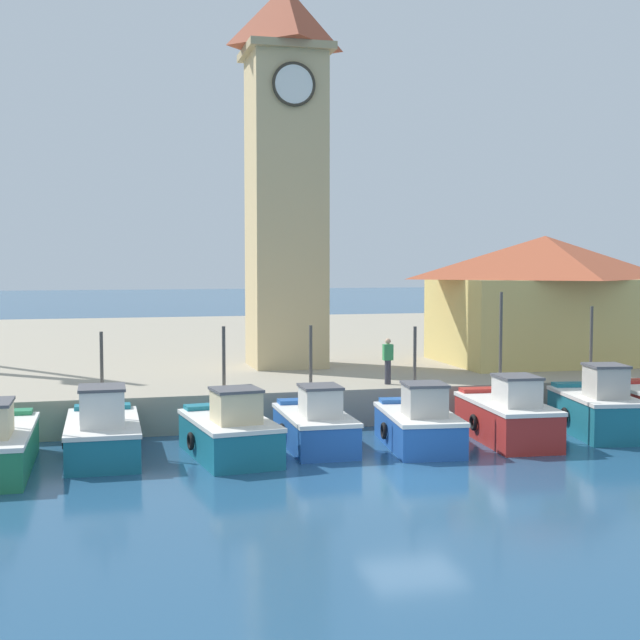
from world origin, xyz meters
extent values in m
plane|color=navy|center=(0.00, 0.00, 0.00)|extent=(300.00, 300.00, 0.00)
cube|color=#9E937F|center=(0.00, 27.24, 0.63)|extent=(120.00, 40.00, 1.26)
cube|color=#237A4C|center=(-10.56, 5.96, 1.13)|extent=(1.77, 0.62, 0.24)
cube|color=#196B7F|center=(-7.69, 4.59, 0.47)|extent=(2.01, 4.65, 0.95)
cube|color=#196B7F|center=(-7.67, 6.66, 1.07)|extent=(1.68, 0.61, 0.24)
cube|color=silver|center=(-7.69, 4.59, 1.00)|extent=(2.07, 4.71, 0.12)
cube|color=silver|center=(-7.69, 3.78, 1.57)|extent=(1.20, 1.40, 1.01)
cube|color=#4C4C51|center=(-7.69, 3.78, 2.11)|extent=(1.28, 1.48, 0.08)
cylinder|color=#4C4742|center=(-7.68, 5.17, 2.31)|extent=(0.10, 0.10, 2.50)
torus|color=black|center=(-8.75, 4.83, 0.47)|extent=(0.12, 0.52, 0.52)
cube|color=#196B7F|center=(-4.19, 3.68, 0.51)|extent=(2.51, 4.34, 1.02)
cube|color=#196B7F|center=(-4.43, 5.47, 1.14)|extent=(1.75, 0.82, 0.24)
cube|color=silver|center=(-4.19, 3.68, 1.07)|extent=(2.58, 4.40, 0.12)
cube|color=beige|center=(-4.10, 2.97, 1.57)|extent=(1.34, 1.38, 0.88)
cube|color=#4C4C51|center=(-4.10, 2.97, 2.05)|extent=(1.43, 1.47, 0.08)
cylinder|color=#4C4742|center=(-4.26, 4.19, 2.43)|extent=(0.10, 0.10, 2.59)
torus|color=black|center=(-5.28, 3.74, 0.51)|extent=(0.19, 0.53, 0.52)
cube|color=#2356A8|center=(-1.50, 4.42, 0.47)|extent=(1.81, 4.18, 0.94)
cube|color=#2356A8|center=(-1.48, 6.25, 1.06)|extent=(1.51, 0.62, 0.24)
cube|color=silver|center=(-1.50, 4.42, 0.99)|extent=(1.87, 4.24, 0.12)
cube|color=beige|center=(-1.51, 3.70, 1.48)|extent=(1.07, 1.26, 0.85)
cube|color=#4C4C51|center=(-1.51, 3.70, 1.94)|extent=(1.15, 1.34, 0.08)
cylinder|color=#4C4742|center=(-1.50, 4.94, 2.35)|extent=(0.10, 0.10, 2.59)
torus|color=black|center=(-2.46, 4.64, 0.47)|extent=(0.13, 0.52, 0.52)
cube|color=#2356A8|center=(1.54, 3.71, 0.48)|extent=(2.32, 4.27, 0.96)
cube|color=#2356A8|center=(1.74, 5.49, 1.08)|extent=(1.66, 0.77, 0.24)
cube|color=silver|center=(1.54, 3.71, 1.01)|extent=(2.39, 4.33, 0.12)
cube|color=#B2ADA3|center=(1.46, 3.00, 1.52)|extent=(1.26, 1.34, 0.89)
cube|color=#4C4C51|center=(1.46, 3.00, 2.00)|extent=(1.35, 1.43, 0.08)
cylinder|color=#4C4742|center=(1.59, 4.22, 2.34)|extent=(0.10, 0.10, 2.54)
torus|color=black|center=(0.55, 4.03, 0.48)|extent=(0.18, 0.53, 0.52)
cube|color=#AD2823|center=(4.53, 3.93, 0.56)|extent=(2.15, 4.66, 1.13)
cube|color=#AD2823|center=(4.67, 5.94, 1.25)|extent=(1.60, 0.71, 0.24)
cube|color=silver|center=(4.53, 3.93, 1.18)|extent=(2.22, 4.72, 0.12)
cube|color=beige|center=(4.47, 3.14, 1.65)|extent=(1.19, 1.44, 0.83)
cube|color=#4C4C51|center=(4.47, 3.14, 2.11)|extent=(1.28, 1.52, 0.08)
cylinder|color=#4C4742|center=(4.57, 4.50, 2.93)|extent=(0.10, 0.10, 3.38)
torus|color=black|center=(3.55, 4.23, 0.56)|extent=(0.16, 0.53, 0.52)
cube|color=#196B7F|center=(7.79, 4.16, 0.60)|extent=(2.37, 4.27, 1.20)
cube|color=#196B7F|center=(8.05, 5.91, 1.32)|extent=(1.59, 0.82, 0.24)
cube|color=silver|center=(7.79, 4.16, 1.25)|extent=(2.44, 4.34, 0.12)
cube|color=#B2ADA3|center=(7.68, 3.46, 1.79)|extent=(1.24, 1.36, 0.97)
cube|color=#4C4C51|center=(7.68, 3.46, 2.32)|extent=(1.33, 1.45, 0.08)
cylinder|color=#4C4742|center=(7.86, 4.66, 2.71)|extent=(0.10, 0.10, 2.81)
torus|color=black|center=(6.86, 4.50, 0.60)|extent=(0.20, 0.53, 0.52)
cube|color=#AD2823|center=(10.82, 6.48, 1.27)|extent=(1.81, 0.77, 0.24)
torus|color=black|center=(9.53, 4.69, 0.57)|extent=(0.17, 0.53, 0.52)
cube|color=tan|center=(-0.25, 14.44, 7.54)|extent=(2.92, 2.92, 12.55)
cube|color=tan|center=(-0.25, 14.44, 13.97)|extent=(3.42, 3.42, 0.30)
pyramid|color=#A3472D|center=(-0.25, 14.44, 15.38)|extent=(3.42, 3.42, 2.52)
cylinder|color=white|center=(-0.25, 12.92, 12.41)|extent=(1.61, 0.12, 1.61)
torus|color=#332D23|center=(-0.25, 12.88, 12.41)|extent=(1.73, 0.12, 1.73)
cube|color=tan|center=(10.72, 13.15, 3.05)|extent=(8.55, 6.09, 3.57)
pyramid|color=#B25133|center=(10.72, 13.15, 5.74)|extent=(8.95, 6.49, 1.81)
cylinder|color=#33333D|center=(2.09, 8.27, 1.69)|extent=(0.22, 0.22, 0.85)
cube|color=#338C4C|center=(2.09, 8.27, 2.39)|extent=(0.34, 0.22, 0.56)
sphere|color=tan|center=(2.09, 8.27, 2.78)|extent=(0.20, 0.20, 0.20)
camera|label=1|loc=(-7.79, -21.25, 5.63)|focal=50.00mm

